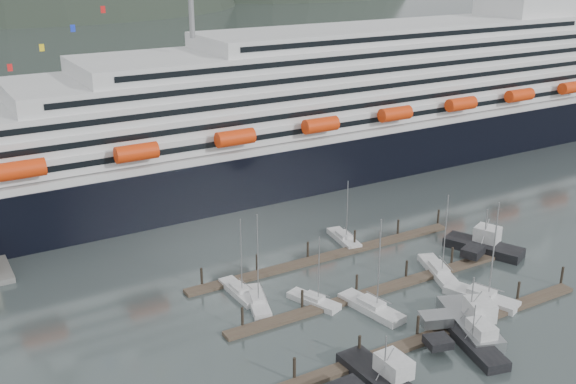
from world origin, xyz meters
name	(u,v)px	position (x,y,z in m)	size (l,w,h in m)	color
ground	(419,292)	(0.00, 0.00, 0.00)	(1600.00, 1600.00, 0.00)	#43504F
cruise_ship	(363,110)	(30.03, 54.94, 12.04)	(210.00, 30.40, 50.30)	black
dock_near	(441,332)	(-4.93, -9.95, 0.31)	(48.18, 2.28, 3.20)	#47382D
dock_mid	(378,290)	(-4.93, 3.05, 0.31)	(48.18, 2.28, 3.20)	#47382D
dock_far	(328,256)	(-4.93, 16.05, 0.31)	(48.18, 2.28, 3.20)	#47382D
sailboat_a	(314,301)	(-14.71, 4.80, 0.39)	(4.89, 8.17, 10.61)	#BBBBBB
sailboat_b	(257,301)	(-21.47, 8.61, 0.41)	(4.85, 9.26, 14.03)	#BBBBBB
sailboat_c	(371,308)	(-9.08, -0.79, 0.43)	(4.44, 10.47, 14.17)	#BBBBBB
sailboat_d	(439,272)	(6.19, 2.75, 0.41)	(6.19, 11.20, 13.54)	#BBBBBB
sailboat_e	(239,292)	(-22.35, 12.36, 0.40)	(2.49, 8.79, 12.17)	#BBBBBB
sailboat_f	(344,239)	(0.92, 19.99, 0.40)	(3.65, 8.73, 11.33)	#BBBBBB
sailboat_h	(481,298)	(5.77, -6.24, 0.45)	(6.34, 10.66, 15.38)	#BBBBBB
trawler_a	(383,381)	(-18.21, -15.00, 0.92)	(9.57, 13.29, 7.27)	black
trawler_b	(468,321)	(-0.96, -10.60, 0.99)	(10.70, 13.00, 8.08)	#939699
trawler_c	(471,340)	(-3.68, -13.79, 0.83)	(9.28, 12.64, 6.21)	black
trawler_e	(483,246)	(17.87, 5.23, 0.99)	(10.90, 12.93, 8.06)	black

